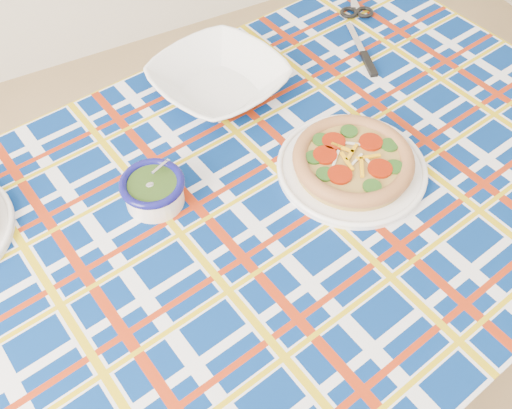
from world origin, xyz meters
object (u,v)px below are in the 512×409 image
pesto_bowl (153,189)px  serving_bowl (219,81)px  main_focaccia_plate (353,160)px  dining_table (269,223)px

pesto_bowl → serving_bowl: pesto_bowl is taller
main_focaccia_plate → pesto_bowl: bearing=163.3°
main_focaccia_plate → pesto_bowl: 0.40m
dining_table → serving_bowl: size_ratio=5.94×
dining_table → pesto_bowl: pesto_bowl is taller
serving_bowl → pesto_bowl: bearing=-137.7°
main_focaccia_plate → pesto_bowl: (-0.38, 0.11, 0.01)m
serving_bowl → main_focaccia_plate: bearing=-69.0°
dining_table → main_focaccia_plate: size_ratio=5.43×
dining_table → serving_bowl: (0.05, 0.33, 0.11)m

